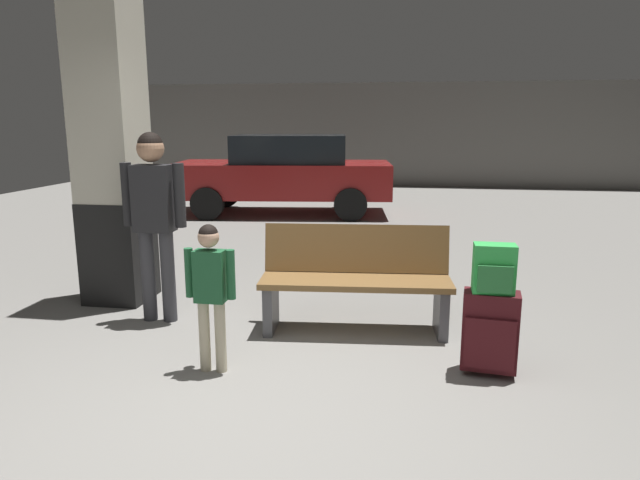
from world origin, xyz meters
TOP-DOWN VIEW (x-y plane):
  - ground_plane at (0.00, 4.00)m, footprint 18.00×18.00m
  - garage_back_wall at (0.00, 12.86)m, footprint 18.00×0.12m
  - structural_pillar at (-1.90, 2.12)m, footprint 0.57×0.57m
  - bench at (0.51, 1.65)m, footprint 1.64×0.65m
  - suitcase at (1.52, 0.90)m, footprint 0.40×0.27m
  - backpack_bright at (1.52, 0.90)m, footprint 0.28×0.20m
  - child at (-0.42, 0.65)m, footprint 0.36×0.22m
  - adult at (-1.25, 1.60)m, footprint 0.57×0.23m
  - parked_car_far at (-1.42, 7.69)m, footprint 4.27×2.15m

SIDE VIEW (x-z plane):
  - ground_plane at x=0.00m, z-range -0.10..0.00m
  - suitcase at x=1.52m, z-range 0.02..0.62m
  - bench at x=0.51m, z-range 0.00..0.88m
  - child at x=-0.42m, z-range 0.12..1.20m
  - backpack_bright at x=1.52m, z-range 0.60..0.94m
  - parked_car_far at x=-1.42m, z-range 0.05..1.56m
  - adult at x=-1.25m, z-range 0.20..1.87m
  - garage_back_wall at x=0.00m, z-range 0.00..2.80m
  - structural_pillar at x=-1.90m, z-range -0.01..3.07m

